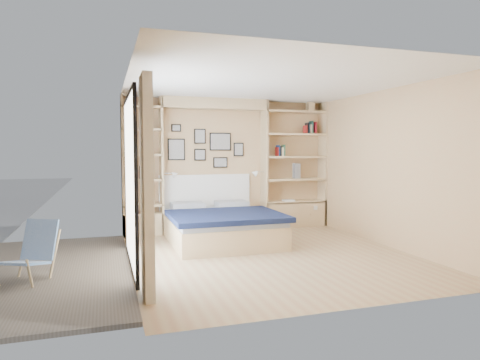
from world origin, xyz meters
name	(u,v)px	position (x,y,z in m)	size (l,w,h in m)	color
ground	(270,255)	(0.00, 0.00, 0.00)	(4.50, 4.50, 0.00)	tan
room_shell	(218,176)	(-0.39, 1.52, 1.08)	(4.50, 4.50, 4.50)	tan
bed	(220,225)	(-0.45, 1.13, 0.28)	(1.77, 2.21, 1.07)	#CDB583
photo_gallery	(205,147)	(-0.45, 2.22, 1.60)	(1.48, 0.02, 0.82)	black
reading_lamps	(216,173)	(-0.30, 2.00, 1.10)	(1.92, 0.12, 0.15)	silver
shelf_decor	(284,142)	(1.12, 2.07, 1.70)	(3.55, 0.23, 2.03)	#A51E1E
deck_chair	(31,252)	(-3.13, -0.30, 0.34)	(0.68, 0.82, 0.72)	tan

